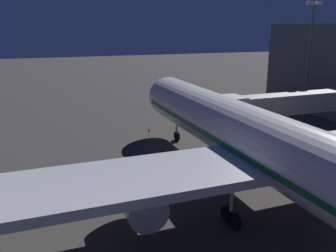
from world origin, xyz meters
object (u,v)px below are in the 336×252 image
at_px(apron_floodlight_mast, 309,52).
at_px(traffic_cone_nose_starboard, 149,129).
at_px(traffic_cone_nose_port, 177,127).
at_px(airliner_at_gate, 286,157).
at_px(jet_bridge, 278,105).

relative_size(apron_floodlight_mast, traffic_cone_nose_starboard, 34.69).
distance_m(traffic_cone_nose_port, traffic_cone_nose_starboard, 4.40).
relative_size(apron_floodlight_mast, traffic_cone_nose_port, 34.69).
distance_m(airliner_at_gate, traffic_cone_nose_starboard, 28.38).
bearing_deg(traffic_cone_nose_starboard, jet_bridge, 137.30).
bearing_deg(traffic_cone_nose_port, traffic_cone_nose_starboard, 0.00).
height_order(airliner_at_gate, traffic_cone_nose_port, airliner_at_gate).
distance_m(jet_bridge, apron_floodlight_mast, 19.17).
xyz_separation_m(airliner_at_gate, jet_bridge, (-11.06, -15.59, 0.13)).
bearing_deg(traffic_cone_nose_starboard, apron_floodlight_mast, 178.15).
height_order(airliner_at_gate, jet_bridge, airliner_at_gate).
relative_size(airliner_at_gate, apron_floodlight_mast, 3.05).
relative_size(traffic_cone_nose_port, traffic_cone_nose_starboard, 1.00).
bearing_deg(airliner_at_gate, jet_bridge, -125.36).
bearing_deg(apron_floodlight_mast, airliner_at_gate, 46.57).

